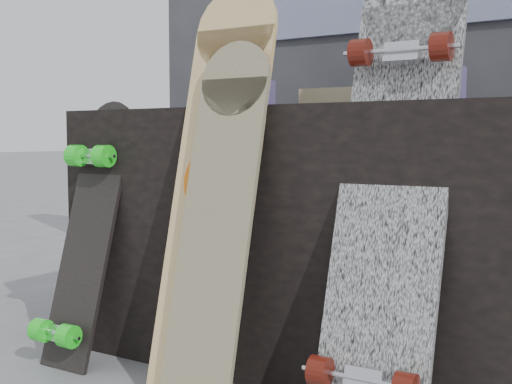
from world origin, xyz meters
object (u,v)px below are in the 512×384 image
Objects in this scene: longboard_celtic at (218,209)px; skateboard_dark at (86,228)px; vendor_table at (323,237)px; longboard_geisha at (216,174)px; longboard_cascadia at (393,174)px.

longboard_celtic is 1.18× the size of skateboard_dark.
skateboard_dark is (-0.65, -0.36, 0.02)m from vendor_table.
skateboard_dark is (-0.49, -0.01, -0.18)m from longboard_geisha.
longboard_geisha reaches higher than skateboard_dark.
longboard_cascadia is at bearing 4.11° from skateboard_dark.
skateboard_dark is at bearing -175.89° from longboard_cascadia.
longboard_celtic is (0.04, -0.06, -0.09)m from longboard_geisha.
skateboard_dark is at bearing -178.25° from longboard_geisha.
vendor_table is at bearing 73.51° from longboard_celtic.
longboard_geisha is 1.18× the size of longboard_celtic.
longboard_geisha is (-0.16, -0.35, 0.21)m from vendor_table.
longboard_geisha is at bearing -173.54° from longboard_cascadia.
longboard_geisha is 0.11m from longboard_celtic.
longboard_cascadia reaches higher than longboard_celtic.
longboard_geisha reaches higher than longboard_celtic.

